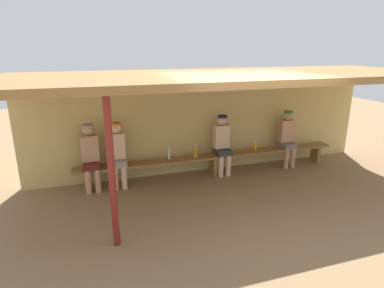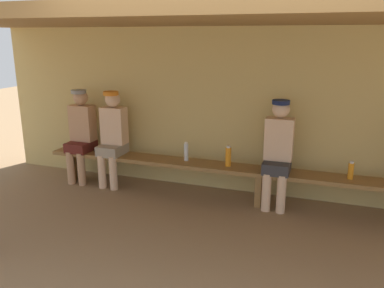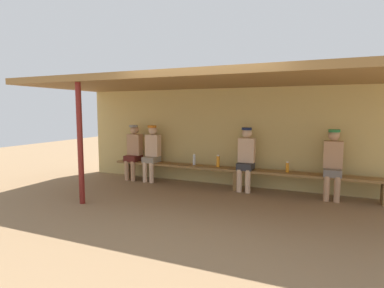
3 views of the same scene
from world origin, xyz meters
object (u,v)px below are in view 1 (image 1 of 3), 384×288
Objects in this scene: bench at (214,158)px; player_shirtless_tan at (117,152)px; water_bottle_orange at (196,151)px; water_bottle_green at (169,154)px; player_leftmost at (287,136)px; player_near_post at (90,154)px; support_post at (112,175)px; water_bottle_clear at (255,146)px; player_in_white at (222,142)px.

player_shirtless_tan is (-2.10, 0.00, 0.36)m from bench.
water_bottle_orange reaches higher than water_bottle_green.
player_shirtless_tan reaches higher than bench.
player_leftmost is 5.00× the size of water_bottle_orange.
player_shirtless_tan is (0.52, 0.00, 0.00)m from player_near_post.
support_post is at bearing -96.72° from player_shirtless_tan.
player_shirtless_tan is at bearing -177.56° from water_bottle_green.
player_leftmost is 2.89m from water_bottle_green.
player_in_white is at bearing -179.37° from water_bottle_clear.
water_bottle_orange is at bearing 179.96° from player_leftmost.
water_bottle_orange is (-0.42, 0.01, 0.20)m from bench.
player_leftmost reaches higher than water_bottle_green.
player_leftmost is (3.97, 0.00, 0.00)m from player_shirtless_tan.
player_near_post is 1.00× the size of player_leftmost.
water_bottle_clear is at bearing 0.63° from player_in_white.
player_shirtless_tan is 3.15m from water_bottle_clear.
player_in_white is 1.22m from water_bottle_green.
player_in_white is at bearing 1.03° from bench.
support_post reaches higher than water_bottle_orange.
water_bottle_clear is (1.05, 0.01, 0.17)m from bench.
support_post is at bearing -82.67° from player_near_post.
water_bottle_green is at bearing 177.18° from bench.
support_post reaches higher than water_bottle_green.
water_bottle_clear is at bearing 179.36° from player_leftmost.
water_bottle_green is (-0.59, 0.04, -0.01)m from water_bottle_orange.
water_bottle_orange is at bearing 47.59° from support_post.
support_post is 0.37× the size of bench.
player_leftmost is (1.88, 0.00, 0.36)m from bench.
support_post is 1.64× the size of player_shirtless_tan.
support_post is 1.64× the size of player_in_white.
player_shirtless_tan and player_leftmost have the same top height.
player_shirtless_tan is 1.10m from water_bottle_green.
water_bottle_orange is (-1.47, -0.01, 0.03)m from water_bottle_clear.
player_leftmost is 2.30m from water_bottle_orange.
water_bottle_orange is 1.06× the size of water_bottle_green.
player_in_white reaches higher than water_bottle_clear.
water_bottle_orange reaches higher than water_bottle_clear.
player_near_post is 1.61m from water_bottle_green.
support_post is 4.73m from player_leftmost.
player_shirtless_tan reaches higher than water_bottle_orange.
player_near_post is at bearing 180.00° from player_in_white.
support_post is 1.64× the size of player_near_post.
support_post reaches higher than player_near_post.
player_in_white is 0.87m from water_bottle_clear.
player_shirtless_tan is (-2.30, 0.00, 0.00)m from player_in_white.
bench is at bearing 41.85° from support_post.
bench is 1.06m from water_bottle_clear.
bench is at bearing -178.97° from player_in_white.
player_shirtless_tan is 1.68m from water_bottle_orange.
player_in_white is (2.81, 0.00, 0.00)m from player_near_post.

